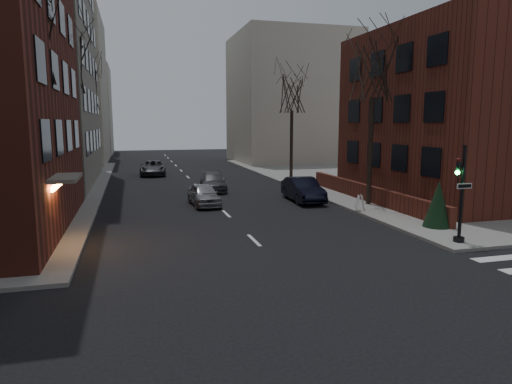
% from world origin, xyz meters
% --- Properties ---
extents(sidewalk_far_right, '(44.00, 44.00, 0.15)m').
position_xyz_m(sidewalk_far_right, '(29.00, 30.00, 0.07)').
color(sidewalk_far_right, gray).
rests_on(sidewalk_far_right, ground).
extents(building_right_brick, '(12.00, 14.00, 11.00)m').
position_xyz_m(building_right_brick, '(16.50, 19.00, 5.50)').
color(building_right_brick, '#572319').
rests_on(building_right_brick, ground).
extents(low_wall_right, '(0.35, 16.00, 1.00)m').
position_xyz_m(low_wall_right, '(9.30, 19.00, 0.65)').
color(low_wall_right, '#572319').
rests_on(low_wall_right, sidewalk_far_right).
extents(building_distant_la, '(14.00, 16.00, 18.00)m').
position_xyz_m(building_distant_la, '(-15.00, 55.00, 9.00)').
color(building_distant_la, '#B6AB9A').
rests_on(building_distant_la, ground).
extents(building_distant_ra, '(14.00, 14.00, 16.00)m').
position_xyz_m(building_distant_ra, '(15.00, 50.00, 8.00)').
color(building_distant_ra, '#B6AB9A').
rests_on(building_distant_ra, ground).
extents(building_distant_lb, '(10.00, 12.00, 14.00)m').
position_xyz_m(building_distant_lb, '(-13.00, 72.00, 7.00)').
color(building_distant_lb, '#B6AB9A').
rests_on(building_distant_lb, ground).
extents(traffic_signal, '(0.76, 0.44, 4.00)m').
position_xyz_m(traffic_signal, '(7.94, 8.99, 1.91)').
color(traffic_signal, black).
rests_on(traffic_signal, sidewalk_far_right).
extents(tree_left_a, '(4.18, 4.18, 10.26)m').
position_xyz_m(tree_left_a, '(-8.80, 14.00, 8.47)').
color(tree_left_a, '#2D231C').
rests_on(tree_left_a, sidewalk_far_left).
extents(tree_left_b, '(4.40, 4.40, 10.80)m').
position_xyz_m(tree_left_b, '(-8.80, 26.00, 8.91)').
color(tree_left_b, '#2D231C').
rests_on(tree_left_b, sidewalk_far_left).
extents(tree_left_c, '(3.96, 3.96, 9.72)m').
position_xyz_m(tree_left_c, '(-8.80, 40.00, 8.03)').
color(tree_left_c, '#2D231C').
rests_on(tree_left_c, sidewalk_far_left).
extents(tree_right_a, '(3.96, 3.96, 9.72)m').
position_xyz_m(tree_right_a, '(8.80, 18.00, 8.03)').
color(tree_right_a, '#2D231C').
rests_on(tree_right_a, sidewalk_far_right).
extents(tree_right_b, '(3.74, 3.74, 9.18)m').
position_xyz_m(tree_right_b, '(8.80, 32.00, 7.59)').
color(tree_right_b, '#2D231C').
rests_on(tree_right_b, sidewalk_far_right).
extents(streetlamp_near, '(0.36, 0.36, 6.28)m').
position_xyz_m(streetlamp_near, '(-8.20, 22.00, 4.24)').
color(streetlamp_near, black).
rests_on(streetlamp_near, sidewalk_far_left).
extents(streetlamp_far, '(0.36, 0.36, 6.28)m').
position_xyz_m(streetlamp_far, '(-8.20, 42.00, 4.24)').
color(streetlamp_far, black).
rests_on(streetlamp_far, sidewalk_far_left).
extents(parked_sedan, '(1.79, 4.74, 1.54)m').
position_xyz_m(parked_sedan, '(5.58, 20.68, 0.77)').
color(parked_sedan, black).
rests_on(parked_sedan, ground).
extents(car_lane_silver, '(1.80, 4.01, 1.34)m').
position_xyz_m(car_lane_silver, '(-0.80, 20.93, 0.67)').
color(car_lane_silver, gray).
rests_on(car_lane_silver, ground).
extents(car_lane_gray, '(2.34, 4.72, 1.32)m').
position_xyz_m(car_lane_gray, '(0.80, 26.79, 0.66)').
color(car_lane_gray, '#3D3D42').
rests_on(car_lane_gray, ground).
extents(car_lane_far, '(2.70, 5.28, 1.43)m').
position_xyz_m(car_lane_far, '(-3.05, 38.51, 0.71)').
color(car_lane_far, '#414146').
rests_on(car_lane_far, ground).
extents(sandwich_board, '(0.54, 0.64, 0.88)m').
position_xyz_m(sandwich_board, '(7.30, 16.25, 0.59)').
color(sandwich_board, white).
rests_on(sandwich_board, sidewalk_far_right).
extents(evergreen_shrub, '(1.63, 1.63, 2.18)m').
position_xyz_m(evergreen_shrub, '(8.88, 11.62, 1.24)').
color(evergreen_shrub, black).
rests_on(evergreen_shrub, sidewalk_far_right).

